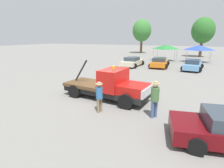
{
  "coord_description": "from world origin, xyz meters",
  "views": [
    {
      "loc": [
        5.23,
        -9.99,
        4.02
      ],
      "look_at": [
        0.5,
        0.0,
        1.05
      ],
      "focal_mm": 28.0,
      "sensor_mm": 36.0,
      "label": 1
    }
  ],
  "objects_px": {
    "person_near_truck": "(155,97)",
    "tree_left": "(203,31)",
    "parked_car_cream": "(132,62)",
    "parked_car_orange": "(159,62)",
    "parked_car_skyblue": "(193,65)",
    "canopy_tent_green": "(166,47)",
    "tow_truck": "(110,86)",
    "person_at_hood": "(99,95)",
    "tree_center": "(142,31)",
    "canopy_tent_blue": "(199,48)"
  },
  "relations": [
    {
      "from": "person_near_truck",
      "to": "tree_left",
      "type": "distance_m",
      "value": 33.06
    },
    {
      "from": "parked_car_cream",
      "to": "parked_car_orange",
      "type": "bearing_deg",
      "value": -72.66
    },
    {
      "from": "parked_car_skyblue",
      "to": "canopy_tent_green",
      "type": "bearing_deg",
      "value": 35.75
    },
    {
      "from": "tow_truck",
      "to": "parked_car_skyblue",
      "type": "distance_m",
      "value": 14.95
    },
    {
      "from": "person_at_hood",
      "to": "canopy_tent_green",
      "type": "height_order",
      "value": "canopy_tent_green"
    },
    {
      "from": "person_near_truck",
      "to": "tree_center",
      "type": "bearing_deg",
      "value": 139.59
    },
    {
      "from": "parked_car_cream",
      "to": "tow_truck",
      "type": "bearing_deg",
      "value": -165.01
    },
    {
      "from": "tree_center",
      "to": "tree_left",
      "type": "bearing_deg",
      "value": -15.51
    },
    {
      "from": "canopy_tent_blue",
      "to": "tow_truck",
      "type": "bearing_deg",
      "value": -103.37
    },
    {
      "from": "parked_car_orange",
      "to": "tree_center",
      "type": "distance_m",
      "value": 22.69
    },
    {
      "from": "canopy_tent_blue",
      "to": "tree_center",
      "type": "relative_size",
      "value": 0.44
    },
    {
      "from": "parked_car_orange",
      "to": "tree_center",
      "type": "relative_size",
      "value": 0.58
    },
    {
      "from": "tow_truck",
      "to": "person_at_hood",
      "type": "xyz_separation_m",
      "value": [
        0.42,
        -2.15,
        0.11
      ]
    },
    {
      "from": "parked_car_cream",
      "to": "person_at_hood",
      "type": "bearing_deg",
      "value": -165.25
    },
    {
      "from": "parked_car_orange",
      "to": "tree_left",
      "type": "relative_size",
      "value": 0.61
    },
    {
      "from": "person_near_truck",
      "to": "parked_car_skyblue",
      "type": "xyz_separation_m",
      "value": [
        1.45,
        15.71,
        -0.49
      ]
    },
    {
      "from": "person_at_hood",
      "to": "tree_center",
      "type": "height_order",
      "value": "tree_center"
    },
    {
      "from": "tree_left",
      "to": "parked_car_cream",
      "type": "bearing_deg",
      "value": -116.74
    },
    {
      "from": "parked_car_cream",
      "to": "tree_left",
      "type": "height_order",
      "value": "tree_left"
    },
    {
      "from": "tree_left",
      "to": "person_near_truck",
      "type": "bearing_deg",
      "value": -94.31
    },
    {
      "from": "tow_truck",
      "to": "person_near_truck",
      "type": "relative_size",
      "value": 3.15
    },
    {
      "from": "person_at_hood",
      "to": "person_near_truck",
      "type": "bearing_deg",
      "value": 30.02
    },
    {
      "from": "person_near_truck",
      "to": "parked_car_orange",
      "type": "bearing_deg",
      "value": 132.1
    },
    {
      "from": "person_at_hood",
      "to": "canopy_tent_blue",
      "type": "relative_size",
      "value": 0.47
    },
    {
      "from": "parked_car_cream",
      "to": "canopy_tent_green",
      "type": "bearing_deg",
      "value": -19.38
    },
    {
      "from": "parked_car_skyblue",
      "to": "canopy_tent_blue",
      "type": "xyz_separation_m",
      "value": [
        0.56,
        8.06,
        1.73
      ]
    },
    {
      "from": "person_near_truck",
      "to": "parked_car_orange",
      "type": "xyz_separation_m",
      "value": [
        -2.77,
        16.12,
        -0.48
      ]
    },
    {
      "from": "person_at_hood",
      "to": "parked_car_orange",
      "type": "relative_size",
      "value": 0.35
    },
    {
      "from": "person_at_hood",
      "to": "canopy_tent_green",
      "type": "xyz_separation_m",
      "value": [
        -0.29,
        23.98,
        1.41
      ]
    },
    {
      "from": "parked_car_skyblue",
      "to": "person_at_hood",
      "type": "bearing_deg",
      "value": 170.0
    },
    {
      "from": "tree_left",
      "to": "canopy_tent_blue",
      "type": "bearing_deg",
      "value": -92.92
    },
    {
      "from": "tow_truck",
      "to": "person_near_truck",
      "type": "xyz_separation_m",
      "value": [
        3.27,
        -1.53,
        0.24
      ]
    },
    {
      "from": "person_at_hood",
      "to": "canopy_tent_blue",
      "type": "height_order",
      "value": "canopy_tent_blue"
    },
    {
      "from": "canopy_tent_green",
      "to": "tree_left",
      "type": "xyz_separation_m",
      "value": [
        5.61,
        9.35,
        2.89
      ]
    },
    {
      "from": "parked_car_orange",
      "to": "parked_car_skyblue",
      "type": "height_order",
      "value": "same"
    },
    {
      "from": "canopy_tent_blue",
      "to": "tree_center",
      "type": "bearing_deg",
      "value": 136.25
    },
    {
      "from": "tree_center",
      "to": "canopy_tent_green",
      "type": "bearing_deg",
      "value": -58.16
    },
    {
      "from": "parked_car_orange",
      "to": "canopy_tent_green",
      "type": "height_order",
      "value": "canopy_tent_green"
    },
    {
      "from": "canopy_tent_blue",
      "to": "tree_center",
      "type": "distance_m",
      "value": 18.75
    },
    {
      "from": "person_near_truck",
      "to": "canopy_tent_green",
      "type": "xyz_separation_m",
      "value": [
        -3.15,
        23.36,
        1.28
      ]
    },
    {
      "from": "person_near_truck",
      "to": "parked_car_orange",
      "type": "distance_m",
      "value": 16.37
    },
    {
      "from": "parked_car_orange",
      "to": "canopy_tent_green",
      "type": "xyz_separation_m",
      "value": [
        -0.38,
        7.23,
        1.77
      ]
    },
    {
      "from": "canopy_tent_green",
      "to": "person_near_truck",
      "type": "bearing_deg",
      "value": -82.32
    },
    {
      "from": "parked_car_orange",
      "to": "tree_center",
      "type": "bearing_deg",
      "value": 18.79
    },
    {
      "from": "parked_car_skyblue",
      "to": "person_near_truck",
      "type": "bearing_deg",
      "value": 179.49
    },
    {
      "from": "person_at_hood",
      "to": "parked_car_skyblue",
      "type": "height_order",
      "value": "person_at_hood"
    },
    {
      "from": "tow_truck",
      "to": "tree_left",
      "type": "bearing_deg",
      "value": 84.8
    },
    {
      "from": "person_at_hood",
      "to": "parked_car_orange",
      "type": "xyz_separation_m",
      "value": [
        0.09,
        16.74,
        -0.36
      ]
    },
    {
      "from": "parked_car_orange",
      "to": "canopy_tent_blue",
      "type": "xyz_separation_m",
      "value": [
        4.78,
        7.64,
        1.73
      ]
    },
    {
      "from": "parked_car_skyblue",
      "to": "canopy_tent_blue",
      "type": "bearing_deg",
      "value": 0.76
    }
  ]
}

